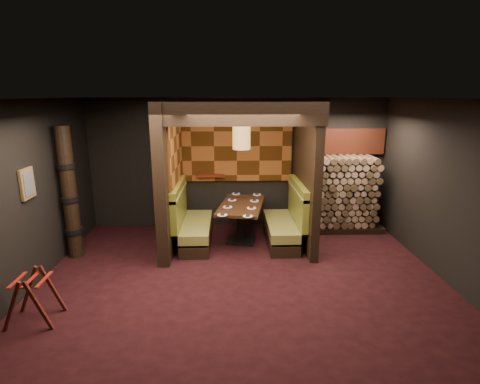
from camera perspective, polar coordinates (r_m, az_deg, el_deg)
name	(u,v)px	position (r m, az deg, el deg)	size (l,w,h in m)	color
floor	(243,282)	(6.16, 0.39, -13.61)	(6.50, 5.50, 0.02)	black
ceiling	(243,98)	(5.43, 0.44, 14.14)	(6.50, 5.50, 0.02)	black
wall_back	(238,163)	(8.32, -0.31, 4.37)	(6.50, 0.02, 2.85)	black
wall_front	(256,288)	(3.06, 2.45, -14.36)	(6.50, 0.02, 2.85)	black
wall_left	(23,198)	(6.40, -30.20, -0.78)	(0.02, 5.50, 2.85)	black
wall_right	(455,194)	(6.61, 29.95, -0.31)	(0.02, 5.50, 2.85)	black
partition_left	(169,174)	(7.32, -10.72, 2.69)	(0.20, 2.20, 2.85)	black
partition_right	(306,173)	(7.43, 9.98, 2.91)	(0.15, 2.10, 2.85)	black
header_beam	(240,112)	(6.14, -0.06, 12.05)	(2.85, 0.18, 0.44)	black
tapa_back_panel	(237,146)	(8.21, -0.48, 7.02)	(2.40, 0.06, 1.55)	brown
tapa_side_panel	(176,151)	(7.40, -9.75, 6.21)	(0.04, 1.85, 1.45)	brown
lacquer_shelf	(211,175)	(8.27, -4.46, 2.53)	(0.60, 0.12, 0.07)	#5D1D11
booth_bench_left	(191,224)	(7.54, -7.43, -4.90)	(0.68, 1.60, 1.14)	black
booth_bench_right	(286,223)	(7.59, 6.98, -4.76)	(0.68, 1.60, 1.14)	black
dining_table	(241,215)	(7.55, 0.20, -3.57)	(1.06, 1.61, 0.78)	black
place_settings	(241,204)	(7.48, 0.20, -1.78)	(0.92, 1.77, 0.03)	white
pendant_lamp	(241,137)	(7.17, 0.23, 8.33)	(0.34, 0.34, 0.96)	olive
framed_picture	(27,184)	(6.42, -29.66, 1.13)	(0.05, 0.36, 0.46)	olive
luggage_rack	(33,296)	(5.75, -28.99, -13.64)	(0.67, 0.48, 0.72)	#451710
totem_column	(69,194)	(7.32, -24.55, -0.31)	(0.31, 0.31, 2.40)	black
firewood_stack	(343,194)	(8.43, 15.49, -0.25)	(1.73, 0.70, 1.64)	black
mosaic_header	(342,141)	(8.54, 15.35, 7.46)	(1.83, 0.10, 0.56)	maroon
bay_front_post	(308,170)	(7.70, 10.25, 3.30)	(0.08, 0.08, 2.85)	black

